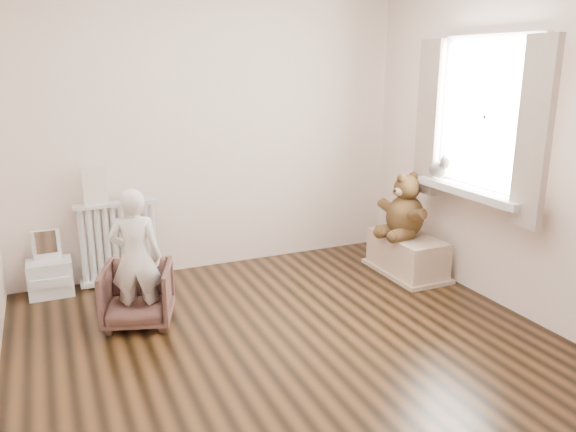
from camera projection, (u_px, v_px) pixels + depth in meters
name	position (u px, v px, depth m)	size (l,w,h in m)	color
floor	(295.00, 350.00, 3.75)	(3.60, 3.60, 0.01)	black
back_wall	(212.00, 127.00, 4.99)	(3.60, 0.02, 2.60)	white
front_wall	(525.00, 242.00, 1.82)	(3.60, 0.02, 2.60)	white
right_wall	(519.00, 141.00, 4.10)	(0.02, 3.60, 2.60)	white
window	(487.00, 117.00, 4.31)	(0.03, 0.90, 1.10)	white
window_sill	(471.00, 191.00, 4.43)	(0.22, 1.10, 0.06)	silver
curtain_left	(534.00, 134.00, 3.78)	(0.06, 0.26, 1.30)	#B8A694
curtain_right	(429.00, 119.00, 4.79)	(0.06, 0.26, 1.30)	#B8A694
radiator	(119.00, 240.00, 4.78)	(0.69, 0.13, 0.72)	silver
paper_doll	(95.00, 186.00, 4.59)	(0.19, 0.02, 0.32)	beige
tin_a	(126.00, 198.00, 4.72)	(0.10, 0.10, 0.06)	#A59E8C
toy_vanity	(49.00, 263.00, 4.57)	(0.34, 0.25, 0.54)	silver
armchair	(138.00, 295.00, 4.08)	(0.48, 0.49, 0.45)	brown
child	(136.00, 258.00, 3.96)	(0.37, 0.24, 1.01)	silver
toy_bench	(407.00, 252.00, 5.07)	(0.40, 0.75, 0.35)	#CCB296
teddy_bear	(406.00, 201.00, 4.95)	(0.46, 0.36, 0.57)	#382410
plush_cat	(439.00, 167.00, 4.75)	(0.15, 0.24, 0.21)	gray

